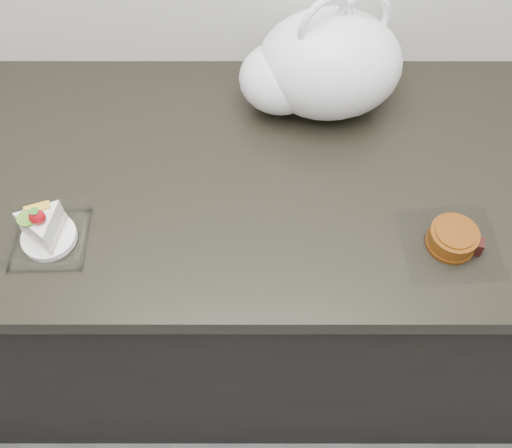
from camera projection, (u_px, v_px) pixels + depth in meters
counter at (246, 280)px, 1.46m from camera, size 2.04×0.64×0.90m
cake_tray at (46, 232)px, 0.98m from camera, size 0.13×0.13×0.10m
mooncake_wrap at (453, 239)px, 0.98m from camera, size 0.18×0.17×0.04m
plastic_bag at (320, 67)px, 1.10m from camera, size 0.37×0.30×0.26m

